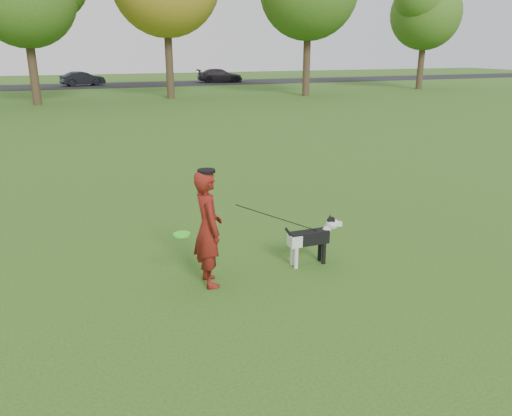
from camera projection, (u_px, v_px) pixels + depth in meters
name	position (u px, v px, depth m)	size (l,w,h in m)	color
ground	(270.00, 267.00, 7.56)	(120.00, 120.00, 0.00)	#285116
road	(93.00, 86.00, 43.10)	(120.00, 7.00, 0.02)	black
man	(208.00, 229.00, 6.79)	(0.60, 0.39, 1.64)	#600E0D
dog	(313.00, 236.00, 7.54)	(0.98, 0.20, 0.74)	black
car_mid	(83.00, 79.00, 42.64)	(1.25, 3.60, 1.19)	black
car_right	(220.00, 76.00, 46.81)	(1.73, 4.26, 1.24)	black
man_held_items	(279.00, 218.00, 7.16)	(2.29, 0.29, 1.15)	#39F51E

